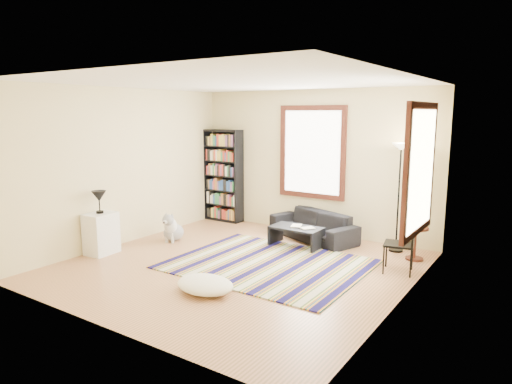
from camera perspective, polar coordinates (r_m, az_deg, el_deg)
The scene contains 21 objects.
floor at distance 7.23m, azimuth -2.23°, elevation -9.59°, with size 5.00×5.00×0.10m, color tan.
ceiling at distance 6.83m, azimuth -2.40°, elevation 14.00°, with size 5.00×5.00×0.10m, color white.
wall_back at distance 9.05m, azimuth 7.24°, elevation 3.73°, with size 5.00×0.10×2.80m, color beige.
wall_front at distance 5.08m, azimuth -19.49°, elevation -1.58°, with size 5.00×0.10×2.80m, color beige.
wall_left at distance 8.62m, azimuth -16.18°, elevation 3.11°, with size 0.10×5.00×2.80m, color beige.
wall_right at distance 5.78m, azimuth 18.60°, elevation -0.19°, with size 0.10×5.00×2.80m, color beige.
window_back at distance 8.96m, azimuth 7.03°, elevation 4.95°, with size 1.20×0.06×1.60m, color white.
window_right at distance 6.54m, azimuth 19.88°, elevation 2.63°, with size 0.06×1.20×1.60m, color white.
rug at distance 7.27m, azimuth 1.46°, elevation -8.97°, with size 2.94×2.35×0.02m, color #110D42.
sofa at distance 8.70m, azimuth 7.12°, elevation -4.16°, with size 1.79×0.70×0.52m, color black.
bookshelf at distance 10.01m, azimuth -4.13°, elevation 2.06°, with size 0.90×0.30×2.00m, color black.
coffee_table at distance 8.19m, azimuth 5.04°, elevation -5.59°, with size 0.90×0.50×0.36m, color black.
book_a at distance 8.18m, azimuth 4.45°, elevation -4.20°, with size 0.24×0.18×0.02m, color beige.
book_b at distance 8.11m, azimuth 6.17°, elevation -4.37°, with size 0.17×0.24×0.02m, color beige.
floor_cushion at distance 6.22m, azimuth -6.38°, elevation -11.43°, with size 0.82×0.62×0.21m, color white.
floor_lamp at distance 8.10m, azimuth 17.38°, elevation -0.74°, with size 0.30×0.30×1.86m, color black, non-canonical shape.
side_table at distance 7.86m, azimuth 19.26°, elevation -6.09°, with size 0.40×0.40×0.54m, color #441911.
folding_chair at distance 7.14m, azimuth 17.43°, elevation -6.26°, with size 0.42×0.40×0.86m, color black.
white_cabinet at distance 8.15m, azimuth -18.79°, elevation -4.93°, with size 0.38×0.50×0.70m, color white.
table_lamp at distance 8.03m, azimuth -19.00°, elevation -1.20°, with size 0.24×0.24×0.38m, color black, non-canonical shape.
dog at distance 8.64m, azimuth -10.27°, elevation -4.29°, with size 0.38×0.53×0.53m, color #B4B4B4, non-canonical shape.
Camera 1 is at (4.01, -5.51, 2.36)m, focal length 32.00 mm.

